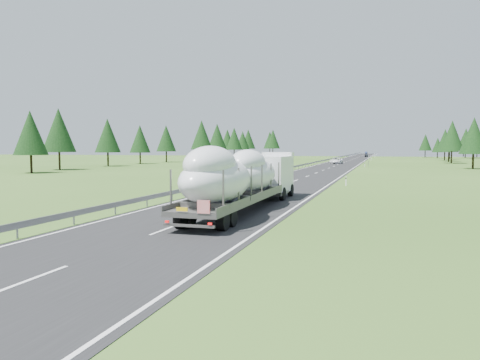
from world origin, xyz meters
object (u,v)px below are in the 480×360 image
(boat_truck, at_px, (243,176))
(distant_van, at_px, (336,161))
(highway_sign, at_px, (368,158))
(distant_car_dark, at_px, (367,155))
(distant_car_blue, at_px, (366,153))

(boat_truck, height_order, distant_van, boat_truck)
(boat_truck, relative_size, distant_van, 3.62)
(highway_sign, xyz_separation_m, distant_car_dark, (-4.08, 106.81, -1.09))
(distant_van, bearing_deg, highway_sign, -59.82)
(highway_sign, height_order, distant_car_blue, highway_sign)
(distant_car_dark, bearing_deg, distant_car_blue, 93.90)
(distant_car_blue, bearing_deg, highway_sign, -86.77)
(distant_van, height_order, distant_car_dark, distant_van)
(highway_sign, distance_m, distant_van, 19.87)
(boat_truck, relative_size, distant_car_dark, 4.70)
(highway_sign, height_order, distant_van, highway_sign)
(distant_car_dark, bearing_deg, highway_sign, -86.14)
(highway_sign, bearing_deg, distant_car_dark, 92.19)
(highway_sign, relative_size, distant_van, 0.47)
(distant_van, xyz_separation_m, distant_car_blue, (0.22, 191.84, -0.05))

